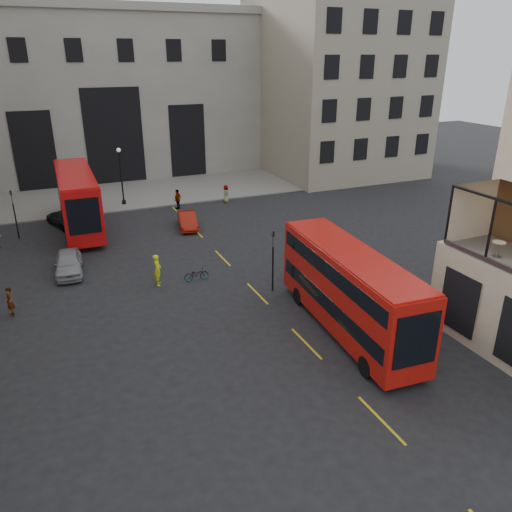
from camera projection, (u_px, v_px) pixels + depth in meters
name	position (u px, v px, depth m)	size (l,w,h in m)	color
ground	(422.00, 406.00, 20.14)	(140.00, 140.00, 0.00)	black
gateway	(103.00, 90.00, 55.49)	(35.00, 10.60, 18.00)	#9C9A91
building_right	(334.00, 80.00, 57.54)	(16.60, 18.60, 20.00)	gray
pavement_far	(117.00, 194.00, 50.16)	(40.00, 12.00, 0.12)	slate
traffic_light_near	(273.00, 253.00, 29.04)	(0.16, 0.20, 3.80)	black
traffic_light_far	(14.00, 208.00, 37.45)	(0.16, 0.20, 3.80)	black
street_lamp_b	(122.00, 180.00, 45.88)	(0.36, 0.36, 5.33)	black
bus_near	(349.00, 287.00, 24.77)	(3.27, 11.03, 4.34)	#AF120C
bus_far	(78.00, 197.00, 39.53)	(2.91, 11.76, 4.68)	red
car_a	(69.00, 263.00, 32.04)	(1.66, 4.13, 1.41)	#92959A
car_b	(187.00, 220.00, 40.50)	(1.34, 3.85, 1.27)	#A11809
car_c	(67.00, 218.00, 40.85)	(1.98, 4.87, 1.41)	black
bicycle	(196.00, 274.00, 31.20)	(0.53, 1.53, 0.80)	gray
cyclist	(158.00, 270.00, 30.38)	(0.72, 0.47, 1.97)	yellow
pedestrian_b	(90.00, 217.00, 40.30)	(1.26, 0.73, 1.96)	gray
pedestrian_c	(178.00, 199.00, 45.32)	(1.07, 0.45, 1.83)	gray
pedestrian_d	(226.00, 194.00, 47.39)	(0.82, 0.53, 1.67)	gray
pedestrian_e	(10.00, 302.00, 26.80)	(0.60, 0.40, 1.65)	gray
cafe_table_far	(498.00, 247.00, 22.62)	(0.58, 0.58, 0.73)	beige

